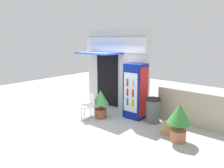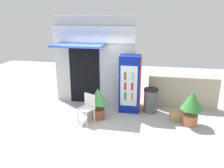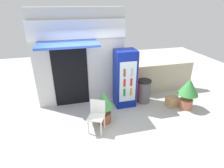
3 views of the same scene
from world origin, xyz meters
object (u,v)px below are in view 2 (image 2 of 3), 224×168
at_px(plastic_chair, 88,106).
at_px(trash_bin, 151,100).
at_px(drink_cooler, 130,84).
at_px(potted_plant_near_shop, 98,101).
at_px(cardboard_box, 176,115).
at_px(potted_plant_curbside, 192,104).

height_order(plastic_chair, trash_bin, plastic_chair).
relative_size(drink_cooler, potted_plant_near_shop, 1.93).
relative_size(trash_bin, cardboard_box, 2.17).
xyz_separation_m(potted_plant_near_shop, cardboard_box, (2.41, 0.30, -0.43)).
xyz_separation_m(plastic_chair, cardboard_box, (2.65, 0.59, -0.35)).
bearing_deg(trash_bin, plastic_chair, -149.01).
relative_size(drink_cooler, trash_bin, 2.33).
xyz_separation_m(plastic_chair, potted_plant_curbside, (3.03, 0.36, 0.14)).
xyz_separation_m(trash_bin, cardboard_box, (0.81, -0.51, -0.24)).
distance_m(plastic_chair, trash_bin, 2.15).
xyz_separation_m(drink_cooler, plastic_chair, (-1.14, -1.10, -0.44)).
height_order(plastic_chair, potted_plant_curbside, potted_plant_curbside).
xyz_separation_m(potted_plant_curbside, cardboard_box, (-0.38, 0.23, -0.49)).
distance_m(potted_plant_near_shop, potted_plant_curbside, 2.79).
distance_m(plastic_chair, potted_plant_curbside, 3.06).
bearing_deg(potted_plant_near_shop, plastic_chair, -129.73).
relative_size(plastic_chair, trash_bin, 1.07).
bearing_deg(cardboard_box, plastic_chair, -167.46).
bearing_deg(potted_plant_curbside, drink_cooler, 158.73).
relative_size(plastic_chair, potted_plant_near_shop, 0.89).
height_order(drink_cooler, cardboard_box, drink_cooler).
relative_size(plastic_chair, cardboard_box, 2.32).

